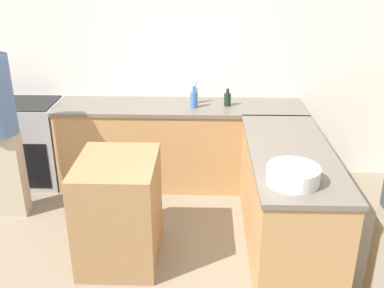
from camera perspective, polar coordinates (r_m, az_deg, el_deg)
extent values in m
cube|color=white|center=(5.05, -1.38, 10.70)|extent=(8.00, 0.06, 2.70)
cube|color=tan|center=(5.00, -1.48, -0.32)|extent=(2.63, 0.61, 0.89)
cube|color=#6B6056|center=(4.84, -1.54, 4.74)|extent=(2.66, 0.64, 0.04)
cube|color=tan|center=(4.01, 11.91, -7.14)|extent=(0.66, 1.74, 0.89)
cube|color=#6B6056|center=(3.80, 12.47, -1.06)|extent=(0.69, 1.77, 0.04)
cube|color=#99999E|center=(5.36, -19.99, 0.11)|extent=(0.74, 0.61, 0.93)
cube|color=black|center=(5.16, -20.97, -2.66)|extent=(0.62, 0.01, 0.52)
cube|color=black|center=(5.21, -20.69, 4.88)|extent=(0.68, 0.56, 0.01)
cube|color=#997047|center=(3.83, -9.24, -8.31)|extent=(0.64, 0.78, 0.91)
cylinder|color=white|center=(3.24, 12.73, -3.84)|extent=(0.37, 0.37, 0.12)
cylinder|color=#386BB7|center=(4.73, 0.25, 5.62)|extent=(0.07, 0.07, 0.17)
cylinder|color=#386BB7|center=(4.70, 0.25, 6.97)|extent=(0.03, 0.03, 0.06)
cylinder|color=silver|center=(4.87, 0.42, 6.22)|extent=(0.06, 0.06, 0.18)
cylinder|color=silver|center=(4.84, 0.43, 7.62)|extent=(0.03, 0.03, 0.07)
cylinder|color=black|center=(4.81, 4.52, 5.64)|extent=(0.07, 0.07, 0.13)
cylinder|color=black|center=(4.78, 4.55, 6.70)|extent=(0.03, 0.03, 0.05)
cube|color=#ADA38E|center=(4.75, -22.16, -3.59)|extent=(0.28, 0.17, 0.87)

